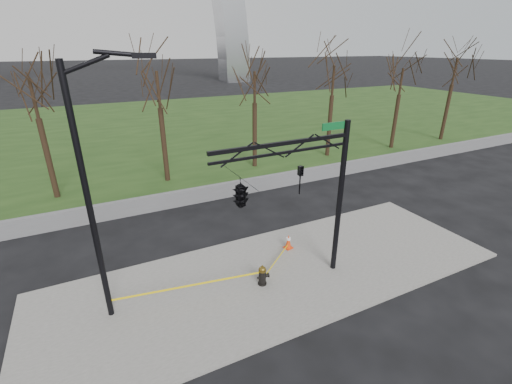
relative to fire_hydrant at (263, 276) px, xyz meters
name	(u,v)px	position (x,y,z in m)	size (l,w,h in m)	color
ground	(278,275)	(0.88, 0.34, -0.47)	(500.00, 500.00, 0.00)	black
sidewalk	(278,274)	(0.88, 0.34, -0.42)	(18.00, 6.00, 0.10)	slate
grass_strip	(144,127)	(0.88, 30.34, -0.44)	(120.00, 40.00, 0.06)	#1F3A15
guardrail	(210,193)	(0.88, 8.34, -0.02)	(60.00, 0.30, 0.90)	#59595B
tree_row	(212,115)	(2.63, 12.34, 3.65)	(49.51, 4.00, 8.24)	black
fire_hydrant	(263,276)	(0.00, 0.00, 0.00)	(0.50, 0.33, 0.81)	black
traffic_cone	(288,241)	(2.15, 1.71, -0.04)	(0.40, 0.40, 0.66)	red
street_light	(94,184)	(-4.98, 0.78, 4.22)	(2.36, 0.68, 8.21)	black
traffic_signal_mast	(262,188)	(-0.23, -0.38, 3.67)	(5.10, 2.49, 6.00)	black
caution_tape	(223,276)	(-1.34, 0.57, 0.04)	(7.36, 1.72, 0.42)	yellow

